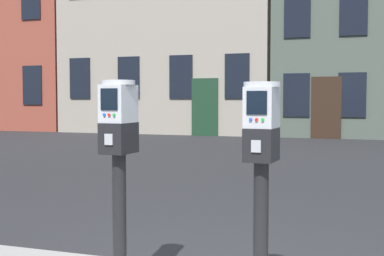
% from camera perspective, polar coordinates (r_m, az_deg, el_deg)
% --- Properties ---
extents(parking_meter_near_kerb, '(0.23, 0.26, 1.34)m').
position_cam_1_polar(parking_meter_near_kerb, '(3.39, -8.09, -1.79)').
color(parking_meter_near_kerb, black).
rests_on(parking_meter_near_kerb, sidewalk_slab).
extents(parking_meter_twin_adjacent, '(0.23, 0.26, 1.32)m').
position_cam_1_polar(parking_meter_twin_adjacent, '(3.08, 7.68, -2.55)').
color(parking_meter_twin_adjacent, black).
rests_on(parking_meter_twin_adjacent, sidewalk_slab).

